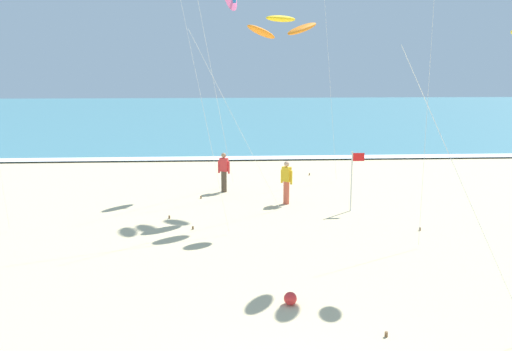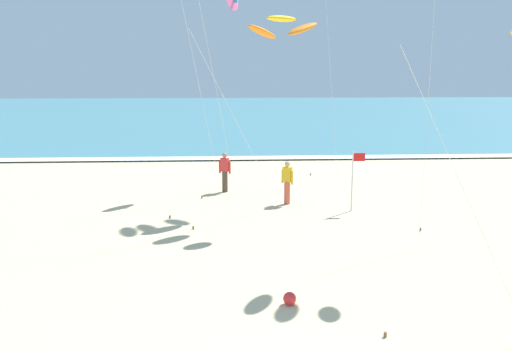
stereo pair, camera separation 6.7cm
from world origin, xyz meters
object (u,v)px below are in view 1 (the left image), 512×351
at_px(bystander_yellow_top, 286,182).
at_px(lifeguard_flag, 353,175).
at_px(kite_arc_golden_near, 281,27).
at_px(bystander_red_top, 224,172).
at_px(beach_ball, 290,299).

distance_m(bystander_yellow_top, lifeguard_flag, 2.49).
distance_m(kite_arc_golden_near, lifeguard_flag, 5.56).
relative_size(kite_arc_golden_near, bystander_red_top, 4.14).
height_order(bystander_yellow_top, beach_ball, bystander_yellow_top).
distance_m(kite_arc_golden_near, bystander_red_top, 6.44).
distance_m(bystander_yellow_top, beach_ball, 8.60).
height_order(kite_arc_golden_near, beach_ball, kite_arc_golden_near).
xyz_separation_m(lifeguard_flag, beach_ball, (-3.07, -7.42, -1.13)).
xyz_separation_m(kite_arc_golden_near, lifeguard_flag, (2.53, -0.28, -4.95)).
xyz_separation_m(bystander_yellow_top, beach_ball, (-0.89, -8.53, -0.67)).
height_order(kite_arc_golden_near, lifeguard_flag, kite_arc_golden_near).
bearing_deg(beach_ball, lifeguard_flag, 67.54).
distance_m(bystander_red_top, beach_ball, 10.73).
bearing_deg(bystander_yellow_top, lifeguard_flag, -27.02).
bearing_deg(lifeguard_flag, bystander_yellow_top, 152.98).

